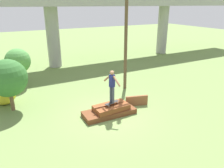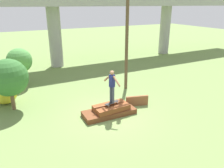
% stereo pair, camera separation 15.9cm
% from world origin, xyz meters
% --- Properties ---
extents(ground_plane, '(80.00, 80.00, 0.00)m').
position_xyz_m(ground_plane, '(0.00, 0.00, 0.00)').
color(ground_plane, olive).
extents(scrap_pile, '(2.68, 1.12, 0.57)m').
position_xyz_m(scrap_pile, '(0.04, -0.00, 0.22)').
color(scrap_pile, brown).
rests_on(scrap_pile, ground_plane).
extents(scrap_plank_loose, '(1.22, 0.46, 0.56)m').
position_xyz_m(scrap_plank_loose, '(1.83, 0.24, 0.28)').
color(scrap_plank_loose, brown).
rests_on(scrap_plank_loose, ground_plane).
extents(skateboard, '(0.85, 0.39, 0.09)m').
position_xyz_m(skateboard, '(0.15, -0.03, 0.65)').
color(skateboard, black).
rests_on(skateboard, scrap_pile).
extents(skater, '(0.37, 1.14, 1.66)m').
position_xyz_m(skater, '(0.15, -0.03, 1.62)').
color(skater, '#383D4C').
rests_on(skater, skateboard).
extents(highway_overpass, '(44.00, 3.45, 5.67)m').
position_xyz_m(highway_overpass, '(0.00, 10.36, 4.89)').
color(highway_overpass, '#9E9E99').
rests_on(highway_overpass, ground_plane).
extents(utility_pole, '(1.30, 0.20, 7.23)m').
position_xyz_m(utility_pole, '(2.63, 2.78, 3.74)').
color(utility_pole, brown).
rests_on(utility_pole, ground_plane).
extents(tree_behind_left, '(1.91, 1.91, 2.73)m').
position_xyz_m(tree_behind_left, '(-4.22, 2.88, 1.76)').
color(tree_behind_left, brown).
rests_on(tree_behind_left, ground_plane).
extents(tree_behind_right, '(1.63, 1.63, 2.57)m').
position_xyz_m(tree_behind_right, '(-3.37, 6.45, 1.74)').
color(tree_behind_right, '#4C3823').
rests_on(tree_behind_right, ground_plane).
extents(bush_yellow_flowering, '(1.33, 1.33, 1.33)m').
position_xyz_m(bush_yellow_flowering, '(-4.54, 3.87, 0.66)').
color(bush_yellow_flowering, gold).
rests_on(bush_yellow_flowering, ground_plane).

